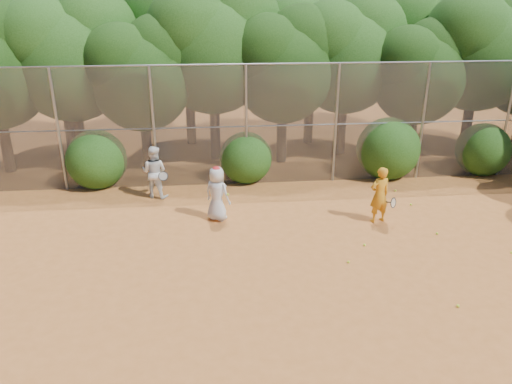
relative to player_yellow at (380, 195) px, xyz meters
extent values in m
plane|color=#A85C26|center=(-2.51, -2.64, -0.82)|extent=(80.00, 80.00, 0.00)
cylinder|color=gray|center=(-9.51, 3.36, 1.18)|extent=(0.09, 0.09, 4.00)
cylinder|color=gray|center=(-6.51, 3.36, 1.18)|extent=(0.09, 0.09, 4.00)
cylinder|color=gray|center=(-3.51, 3.36, 1.18)|extent=(0.09, 0.09, 4.00)
cylinder|color=gray|center=(-0.51, 3.36, 1.18)|extent=(0.09, 0.09, 4.00)
cylinder|color=gray|center=(2.49, 3.36, 1.18)|extent=(0.09, 0.09, 4.00)
cylinder|color=gray|center=(5.49, 3.36, 1.18)|extent=(0.09, 0.09, 4.00)
cylinder|color=gray|center=(-2.51, 3.36, 3.18)|extent=(20.00, 0.05, 0.05)
cylinder|color=gray|center=(-2.51, 3.36, 1.18)|extent=(20.00, 0.04, 0.04)
cube|color=slate|center=(-2.51, 3.36, 1.18)|extent=(20.00, 0.02, 4.00)
cylinder|color=black|center=(-12.01, 5.36, 0.37)|extent=(0.38, 0.38, 2.38)
sphere|color=black|center=(-11.25, 5.74, 3.65)|extent=(3.05, 3.05, 3.05)
cylinder|color=black|center=(-9.51, 5.86, 0.44)|extent=(0.38, 0.38, 2.52)
sphere|color=#1B4411|center=(-9.51, 5.86, 2.91)|extent=(4.03, 4.03, 4.03)
sphere|color=#1B4411|center=(-8.70, 6.26, 3.92)|extent=(3.23, 3.23, 3.23)
sphere|color=#1B4411|center=(-10.21, 5.55, 3.72)|extent=(3.02, 3.02, 3.02)
cylinder|color=black|center=(-7.01, 5.16, 0.26)|extent=(0.36, 0.36, 2.17)
sphere|color=black|center=(-7.01, 5.16, 2.39)|extent=(3.47, 3.47, 3.47)
sphere|color=black|center=(-6.31, 5.50, 3.26)|extent=(2.78, 2.78, 2.78)
sphere|color=black|center=(-7.62, 4.90, 3.09)|extent=(2.60, 2.60, 2.60)
cylinder|color=black|center=(-4.51, 6.16, 0.51)|extent=(0.39, 0.39, 2.66)
sphere|color=#1B4411|center=(-4.51, 6.16, 3.12)|extent=(4.26, 4.26, 4.26)
sphere|color=#1B4411|center=(-3.66, 6.58, 4.18)|extent=(3.40, 3.40, 3.40)
sphere|color=#1B4411|center=(-5.25, 5.84, 3.97)|extent=(3.19, 3.19, 3.19)
cylinder|color=black|center=(-2.01, 5.56, 0.32)|extent=(0.37, 0.37, 2.27)
sphere|color=black|center=(-2.01, 5.56, 2.55)|extent=(3.64, 3.64, 3.64)
sphere|color=black|center=(-1.28, 5.92, 3.46)|extent=(2.91, 2.91, 2.91)
sphere|color=black|center=(-2.65, 5.28, 3.27)|extent=(2.73, 2.73, 2.73)
cylinder|color=black|center=(0.49, 6.36, 0.40)|extent=(0.38, 0.38, 2.45)
sphere|color=#1B4411|center=(0.49, 6.36, 2.81)|extent=(3.92, 3.92, 3.92)
sphere|color=#1B4411|center=(1.28, 6.75, 3.79)|extent=(3.14, 3.14, 3.14)
sphere|color=#1B4411|center=(-0.19, 6.06, 3.59)|extent=(2.94, 2.94, 2.94)
cylinder|color=black|center=(2.99, 5.36, 0.23)|extent=(0.36, 0.36, 2.10)
sphere|color=black|center=(2.99, 5.36, 2.29)|extent=(3.36, 3.36, 3.36)
sphere|color=black|center=(3.66, 5.69, 3.13)|extent=(2.69, 2.69, 2.69)
sphere|color=black|center=(2.40, 5.10, 2.96)|extent=(2.52, 2.52, 2.52)
cylinder|color=black|center=(5.49, 5.96, 0.47)|extent=(0.39, 0.39, 2.59)
sphere|color=#1B4411|center=(5.49, 5.96, 3.01)|extent=(4.14, 4.14, 4.14)
sphere|color=#1B4411|center=(6.32, 6.37, 4.05)|extent=(3.32, 3.32, 3.32)
sphere|color=#1B4411|center=(4.77, 5.64, 3.84)|extent=(3.11, 3.11, 3.11)
cylinder|color=black|center=(-10.51, 8.16, 0.49)|extent=(0.39, 0.39, 2.62)
sphere|color=#1B4411|center=(-10.51, 8.16, 3.06)|extent=(4.20, 4.20, 4.20)
sphere|color=#1B4411|center=(-9.67, 8.58, 4.11)|extent=(3.36, 3.36, 3.36)
sphere|color=#1B4411|center=(-11.24, 7.84, 3.90)|extent=(3.15, 3.15, 3.15)
cylinder|color=black|center=(-5.51, 8.36, 0.58)|extent=(0.40, 0.40, 2.80)
sphere|color=#1B4411|center=(-5.51, 8.36, 3.32)|extent=(4.48, 4.48, 4.48)
sphere|color=#1B4411|center=(-4.61, 8.80, 4.44)|extent=(3.58, 3.58, 3.58)
sphere|color=#1B4411|center=(-6.29, 8.02, 4.22)|extent=(3.36, 3.36, 3.36)
cylinder|color=black|center=(-0.51, 7.96, 0.44)|extent=(0.38, 0.38, 2.52)
sphere|color=#1B4411|center=(-0.51, 7.96, 2.91)|extent=(4.03, 4.03, 4.03)
sphere|color=#1B4411|center=(0.30, 8.36, 3.92)|extent=(3.23, 3.23, 3.23)
sphere|color=#1B4411|center=(-1.21, 7.65, 3.72)|extent=(3.02, 3.02, 3.02)
cylinder|color=black|center=(3.99, 8.56, 0.54)|extent=(0.40, 0.40, 2.73)
sphere|color=#1B4411|center=(3.99, 8.56, 3.22)|extent=(4.37, 4.37, 4.37)
sphere|color=#1B4411|center=(4.87, 8.99, 4.31)|extent=(3.49, 3.49, 3.49)
sphere|color=#1B4411|center=(3.23, 8.23, 4.09)|extent=(3.28, 3.28, 3.28)
sphere|color=#1B4411|center=(-8.51, 3.66, 0.18)|extent=(2.00, 2.00, 2.00)
sphere|color=#1B4411|center=(-3.51, 3.66, 0.08)|extent=(1.80, 1.80, 1.80)
sphere|color=#1B4411|center=(1.49, 3.66, 0.28)|extent=(2.20, 2.20, 2.20)
sphere|color=#1B4411|center=(4.99, 3.66, 0.13)|extent=(1.90, 1.90, 1.90)
imported|color=orange|center=(0.00, 0.00, 0.00)|extent=(0.68, 0.54, 1.64)
torus|color=black|center=(0.35, -0.20, -0.17)|extent=(0.27, 0.26, 0.30)
cylinder|color=black|center=(0.20, -0.04, -0.21)|extent=(0.21, 0.23, 0.08)
imported|color=silver|center=(-4.55, 0.56, -0.03)|extent=(0.93, 0.86, 1.59)
ellipsoid|color=red|center=(-4.55, 0.56, 0.73)|extent=(0.22, 0.22, 0.13)
sphere|color=#C6E72A|center=(-4.25, 0.36, 0.03)|extent=(0.07, 0.07, 0.07)
imported|color=white|center=(-6.50, 2.44, 0.02)|extent=(0.98, 0.87, 1.68)
torus|color=black|center=(-6.20, 2.14, -0.02)|extent=(0.31, 0.17, 0.28)
cylinder|color=black|center=(-6.20, 2.34, -0.12)|extent=(0.04, 0.27, 0.15)
sphere|color=#C6E72A|center=(-0.79, -1.43, -0.79)|extent=(0.07, 0.07, 0.07)
sphere|color=#C6E72A|center=(1.36, -0.97, -0.79)|extent=(0.07, 0.07, 0.07)
sphere|color=#C6E72A|center=(0.38, -4.22, -0.79)|extent=(0.07, 0.07, 0.07)
sphere|color=#C6E72A|center=(2.79, -2.15, -0.79)|extent=(0.07, 0.07, 0.07)
sphere|color=#C6E72A|center=(-1.44, -2.24, -0.79)|extent=(0.07, 0.07, 0.07)
sphere|color=#C6E72A|center=(1.32, 2.15, -0.79)|extent=(0.07, 0.07, 0.07)
sphere|color=#C6E72A|center=(1.40, 0.99, -0.79)|extent=(0.07, 0.07, 0.07)
camera|label=1|loc=(-4.65, -12.57, 5.41)|focal=35.00mm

